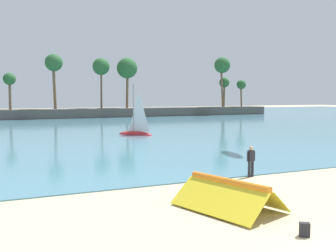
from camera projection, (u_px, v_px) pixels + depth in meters
sea at (60, 121)px, 64.17m from camera, size 220.00×98.59×0.06m
palm_headland at (49, 99)px, 71.94m from camera, size 94.34×6.35×13.21m
folded_kite at (229, 190)px, 14.45m from camera, size 3.61×4.45×1.15m
person_at_waterline at (251, 160)px, 20.26m from camera, size 0.55×0.23×1.67m
backpack_near_kite at (304, 230)px, 11.71m from camera, size 0.36×0.36×0.44m
sailboat_mid_bay at (136, 130)px, 41.60m from camera, size 3.62×3.98×6.01m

